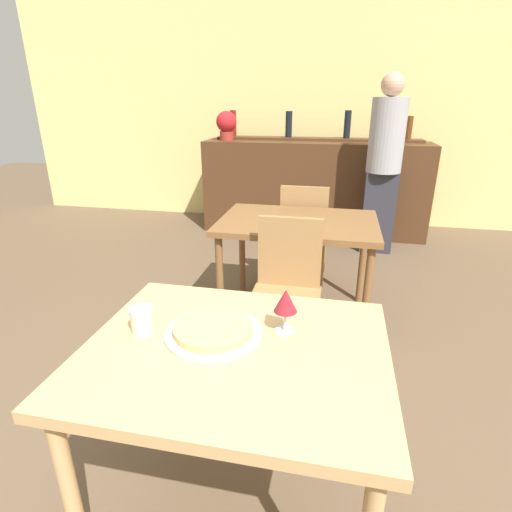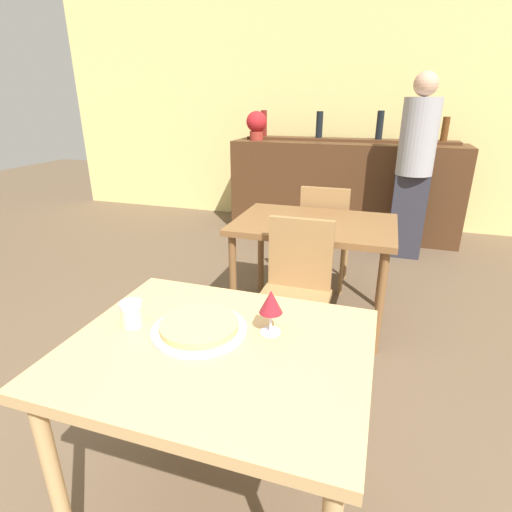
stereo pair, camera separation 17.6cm
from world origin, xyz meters
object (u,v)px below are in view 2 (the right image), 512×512
(chair_far_side_front, at_px, (296,285))
(person_standing, at_px, (415,162))
(wine_glass, at_px, (271,303))
(chair_far_side_back, at_px, (325,230))
(potted_plant, at_px, (257,124))
(cheese_shaker, at_px, (132,314))
(pizza_tray, at_px, (199,327))

(chair_far_side_front, distance_m, person_standing, 2.26)
(wine_glass, bearing_deg, person_standing, 79.32)
(chair_far_side_back, xyz_separation_m, potted_plant, (-1.08, 1.53, 0.74))
(chair_far_side_back, relative_size, cheese_shaker, 9.70)
(chair_far_side_back, height_order, potted_plant, potted_plant)
(cheese_shaker, height_order, person_standing, person_standing)
(pizza_tray, xyz_separation_m, wine_glass, (0.23, 0.07, 0.10))
(chair_far_side_back, height_order, pizza_tray, chair_far_side_back)
(pizza_tray, bearing_deg, person_standing, 75.43)
(chair_far_side_back, distance_m, potted_plant, 2.02)
(chair_far_side_back, relative_size, person_standing, 0.50)
(chair_far_side_front, distance_m, wine_glass, 1.01)
(chair_far_side_back, relative_size, pizza_tray, 2.70)
(person_standing, bearing_deg, cheese_shaker, -108.44)
(person_standing, distance_m, potted_plant, 1.87)
(chair_far_side_back, distance_m, wine_glass, 2.07)
(cheese_shaker, xyz_separation_m, person_standing, (1.05, 3.14, 0.14))
(wine_glass, bearing_deg, potted_plant, 108.52)
(chair_far_side_front, relative_size, pizza_tray, 2.70)
(chair_far_side_front, bearing_deg, chair_far_side_back, 90.00)
(chair_far_side_front, xyz_separation_m, wine_glass, (0.11, -0.93, 0.38))
(chair_far_side_front, xyz_separation_m, potted_plant, (-1.08, 2.63, 0.74))
(chair_far_side_front, relative_size, potted_plant, 2.71)
(person_standing, height_order, wine_glass, person_standing)
(chair_far_side_front, distance_m, cheese_shaker, 1.14)
(pizza_tray, bearing_deg, chair_far_side_back, 86.61)
(person_standing, bearing_deg, pizza_tray, -104.57)
(chair_far_side_back, bearing_deg, cheese_shaker, 80.32)
(cheese_shaker, relative_size, person_standing, 0.05)
(pizza_tray, xyz_separation_m, person_standing, (0.81, 3.10, 0.17))
(chair_far_side_front, height_order, person_standing, person_standing)
(cheese_shaker, distance_m, potted_plant, 3.76)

